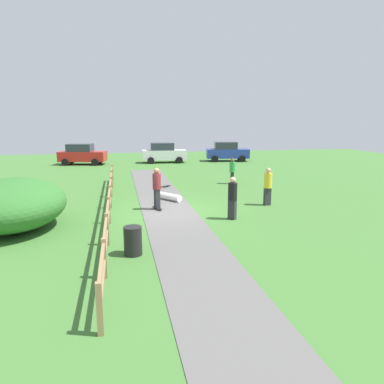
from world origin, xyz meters
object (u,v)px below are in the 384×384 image
(bush_large, at_px, (11,204))
(parked_car_white, at_px, (164,153))
(parked_car_blue, at_px, (227,152))
(trash_bin, at_px, (133,241))
(skateboard_loose, at_px, (165,186))
(bystander_yellow, at_px, (268,185))
(bystander_black, at_px, (232,196))
(bystander_green, at_px, (232,170))
(skater_fallen, at_px, (169,197))
(parked_car_red, at_px, (82,154))
(skater_riding, at_px, (157,186))

(bush_large, bearing_deg, parked_car_white, 67.41)
(parked_car_white, bearing_deg, parked_car_blue, 0.06)
(trash_bin, height_order, skateboard_loose, trash_bin)
(trash_bin, height_order, bystander_yellow, bystander_yellow)
(skateboard_loose, bearing_deg, bystander_yellow, -52.10)
(bystander_black, xyz_separation_m, parked_car_blue, (6.10, 20.51, -0.04))
(bystander_green, bearing_deg, trash_bin, -121.31)
(skater_fallen, relative_size, skateboard_loose, 1.73)
(parked_car_red, bearing_deg, bystander_yellow, -60.75)
(bystander_black, relative_size, parked_car_blue, 0.41)
(skateboard_loose, relative_size, parked_car_red, 0.18)
(skater_fallen, relative_size, parked_car_white, 0.32)
(skater_riding, bearing_deg, trash_bin, -103.76)
(bush_large, height_order, trash_bin, bush_large)
(skater_riding, bearing_deg, bush_large, -162.48)
(parked_car_red, xyz_separation_m, parked_car_white, (7.60, -0.01, 0.00))
(skater_riding, bearing_deg, bystander_green, 46.54)
(skater_fallen, bearing_deg, bystander_yellow, -22.41)
(bystander_yellow, bearing_deg, skater_riding, 178.10)
(bystander_yellow, xyz_separation_m, bystander_green, (0.16, 6.01, -0.11))
(trash_bin, relative_size, parked_car_blue, 0.20)
(trash_bin, distance_m, skateboard_loose, 11.07)
(bush_large, height_order, parked_car_white, bush_large)
(skater_fallen, height_order, parked_car_red, parked_car_red)
(trash_bin, height_order, parked_car_red, parked_car_red)
(skateboard_loose, bearing_deg, skater_riding, -101.11)
(skater_riding, height_order, bystander_black, skater_riding)
(bush_large, bearing_deg, skateboard_loose, 46.57)
(bush_large, distance_m, skateboard_loose, 9.91)
(bystander_yellow, xyz_separation_m, parked_car_white, (-2.74, 18.45, -0.06))
(skater_riding, xyz_separation_m, bystander_green, (5.53, 5.83, -0.20))
(bystander_green, xyz_separation_m, parked_car_red, (-10.50, 12.45, 0.05))
(bystander_yellow, bearing_deg, skater_fallen, 157.59)
(skateboard_loose, xyz_separation_m, parked_car_red, (-6.03, 12.92, 0.87))
(skater_fallen, bearing_deg, parked_car_red, 109.16)
(skater_fallen, bearing_deg, parked_car_blue, 63.59)
(bystander_yellow, height_order, parked_car_red, parked_car_red)
(bystander_black, bearing_deg, skater_riding, 142.55)
(parked_car_red, bearing_deg, trash_bin, -81.28)
(skater_riding, bearing_deg, parked_car_red, 105.22)
(skater_riding, distance_m, bystander_yellow, 5.37)
(skater_riding, distance_m, bystander_black, 3.66)
(trash_bin, bearing_deg, parked_car_red, 98.72)
(bush_large, distance_m, bystander_green, 13.61)
(bystander_yellow, distance_m, parked_car_red, 21.16)
(trash_bin, height_order, parked_car_white, parked_car_white)
(skater_riding, bearing_deg, bystander_yellow, -1.90)
(trash_bin, height_order, bystander_green, bystander_green)
(bush_large, height_order, parked_car_blue, bush_large)
(bystander_green, distance_m, parked_car_white, 12.78)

